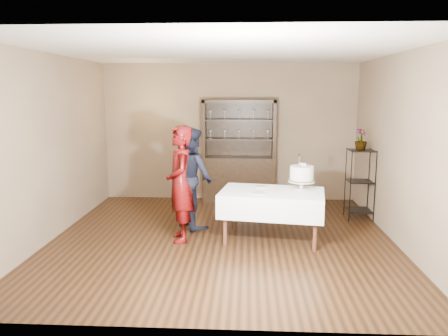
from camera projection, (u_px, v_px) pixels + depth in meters
The scene contains 14 objects.
floor at pixel (222, 239), 6.47m from camera, with size 5.00×5.00×0.00m, color black.
ceiling at pixel (222, 51), 6.00m from camera, with size 5.00×5.00×0.00m, color silver.
back_wall at pixel (229, 132), 8.69m from camera, with size 5.00×0.02×2.70m, color brown.
wall_left at pixel (51, 147), 6.37m from camera, with size 0.02×5.00×2.70m, color brown.
wall_right at pixel (400, 150), 6.10m from camera, with size 0.02×5.00×2.70m, color brown.
china_hutch at pixel (239, 169), 8.56m from camera, with size 1.40×0.48×2.00m.
plant_etagere at pixel (360, 181), 7.41m from camera, with size 0.42×0.42×1.20m.
cake_table at pixel (272, 203), 6.33m from camera, with size 1.59×1.12×0.73m.
woman at pixel (180, 184), 6.28m from camera, with size 0.61×0.40×1.68m, color #3A0506.
man at pixel (191, 177), 6.94m from camera, with size 0.79×0.61×1.62m, color black.
cake at pixel (302, 175), 6.41m from camera, with size 0.43×0.43×0.54m.
plate_near at pixel (258, 193), 6.15m from camera, with size 0.20×0.20×0.01m, color silver.
plate_far at pixel (261, 187), 6.57m from camera, with size 0.19×0.19×0.01m, color silver.
potted_plant at pixel (361, 140), 7.26m from camera, with size 0.20×0.20×0.36m, color #45632F.
Camera 1 is at (0.36, -6.18, 2.15)m, focal length 35.00 mm.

